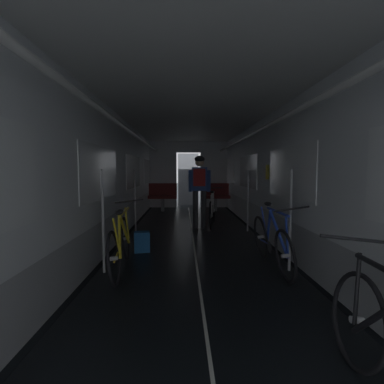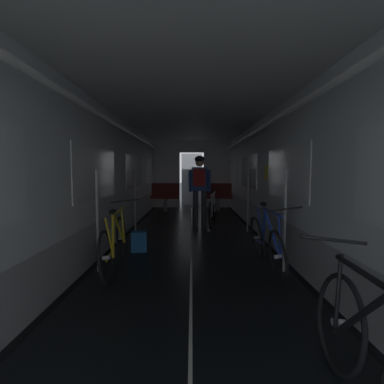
{
  "view_description": "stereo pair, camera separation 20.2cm",
  "coord_description": "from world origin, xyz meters",
  "px_view_note": "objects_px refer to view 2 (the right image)",
  "views": [
    {
      "loc": [
        -0.19,
        -1.77,
        1.38
      ],
      "look_at": [
        0.0,
        4.66,
        0.9
      ],
      "focal_mm": 27.05,
      "sensor_mm": 36.0,
      "label": 1
    },
    {
      "loc": [
        0.01,
        -1.77,
        1.38
      ],
      "look_at": [
        0.0,
        4.66,
        0.9
      ],
      "focal_mm": 27.05,
      "sensor_mm": 36.0,
      "label": 2
    }
  ],
  "objects_px": {
    "bicycle_white_in_aisle": "(213,211)",
    "backpack_on_floor": "(139,241)",
    "person_cyclist_aisle": "(200,184)",
    "bicycle_yellow": "(116,243)",
    "bench_seat_far_left": "(166,194)",
    "bicycle_blue": "(267,242)",
    "bench_seat_far_right": "(218,194)"
  },
  "relations": [
    {
      "from": "person_cyclist_aisle",
      "to": "bicycle_white_in_aisle",
      "type": "distance_m",
      "value": 0.81
    },
    {
      "from": "bicycle_blue",
      "to": "bench_seat_far_right",
      "type": "bearing_deg",
      "value": 91.49
    },
    {
      "from": "person_cyclist_aisle",
      "to": "bicycle_yellow",
      "type": "bearing_deg",
      "value": -112.79
    },
    {
      "from": "bench_seat_far_left",
      "to": "person_cyclist_aisle",
      "type": "bearing_deg",
      "value": -69.84
    },
    {
      "from": "bicycle_yellow",
      "to": "bicycle_white_in_aisle",
      "type": "bearing_deg",
      "value": 63.93
    },
    {
      "from": "person_cyclist_aisle",
      "to": "bicycle_white_in_aisle",
      "type": "height_order",
      "value": "person_cyclist_aisle"
    },
    {
      "from": "bicycle_white_in_aisle",
      "to": "person_cyclist_aisle",
      "type": "bearing_deg",
      "value": -141.6
    },
    {
      "from": "person_cyclist_aisle",
      "to": "backpack_on_floor",
      "type": "relative_size",
      "value": 5.09
    },
    {
      "from": "bicycle_yellow",
      "to": "backpack_on_floor",
      "type": "distance_m",
      "value": 0.99
    },
    {
      "from": "bicycle_yellow",
      "to": "bicycle_blue",
      "type": "bearing_deg",
      "value": 1.68
    },
    {
      "from": "bicycle_white_in_aisle",
      "to": "bicycle_yellow",
      "type": "bearing_deg",
      "value": -116.07
    },
    {
      "from": "bench_seat_far_right",
      "to": "bicycle_white_in_aisle",
      "type": "height_order",
      "value": "bench_seat_far_right"
    },
    {
      "from": "bench_seat_far_right",
      "to": "bicycle_yellow",
      "type": "distance_m",
      "value": 6.25
    },
    {
      "from": "person_cyclist_aisle",
      "to": "backpack_on_floor",
      "type": "distance_m",
      "value": 2.45
    },
    {
      "from": "bicycle_yellow",
      "to": "person_cyclist_aisle",
      "type": "xyz_separation_m",
      "value": [
        1.24,
        2.95,
        0.69
      ]
    },
    {
      "from": "bicycle_white_in_aisle",
      "to": "backpack_on_floor",
      "type": "height_order",
      "value": "bicycle_white_in_aisle"
    },
    {
      "from": "bench_seat_far_right",
      "to": "person_cyclist_aisle",
      "type": "bearing_deg",
      "value": -103.29
    },
    {
      "from": "backpack_on_floor",
      "to": "person_cyclist_aisle",
      "type": "bearing_deg",
      "value": 61.29
    },
    {
      "from": "bench_seat_far_left",
      "to": "bench_seat_far_right",
      "type": "distance_m",
      "value": 1.8
    },
    {
      "from": "bicycle_yellow",
      "to": "bicycle_blue",
      "type": "height_order",
      "value": "bicycle_blue"
    },
    {
      "from": "backpack_on_floor",
      "to": "bench_seat_far_right",
      "type": "bearing_deg",
      "value": 70.15
    },
    {
      "from": "bench_seat_far_left",
      "to": "person_cyclist_aisle",
      "type": "height_order",
      "value": "person_cyclist_aisle"
    },
    {
      "from": "bench_seat_far_right",
      "to": "bicycle_yellow",
      "type": "bearing_deg",
      "value": -108.15
    },
    {
      "from": "bench_seat_far_right",
      "to": "bicycle_white_in_aisle",
      "type": "distance_m",
      "value": 2.75
    },
    {
      "from": "bicycle_yellow",
      "to": "bicycle_white_in_aisle",
      "type": "relative_size",
      "value": 1.01
    },
    {
      "from": "bicycle_yellow",
      "to": "person_cyclist_aisle",
      "type": "height_order",
      "value": "person_cyclist_aisle"
    },
    {
      "from": "bench_seat_far_left",
      "to": "backpack_on_floor",
      "type": "relative_size",
      "value": 2.89
    },
    {
      "from": "bicycle_yellow",
      "to": "backpack_on_floor",
      "type": "xyz_separation_m",
      "value": [
        0.15,
        0.96,
        -0.21
      ]
    },
    {
      "from": "person_cyclist_aisle",
      "to": "backpack_on_floor",
      "type": "bearing_deg",
      "value": -118.71
    },
    {
      "from": "bicycle_white_in_aisle",
      "to": "bicycle_blue",
      "type": "bearing_deg",
      "value": -80.54
    },
    {
      "from": "person_cyclist_aisle",
      "to": "bicycle_white_in_aisle",
      "type": "xyz_separation_m",
      "value": [
        0.33,
        0.26,
        -0.69
      ]
    },
    {
      "from": "bench_seat_far_left",
      "to": "bicycle_blue",
      "type": "xyz_separation_m",
      "value": [
        1.95,
        -5.87,
        -0.19
      ]
    }
  ]
}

